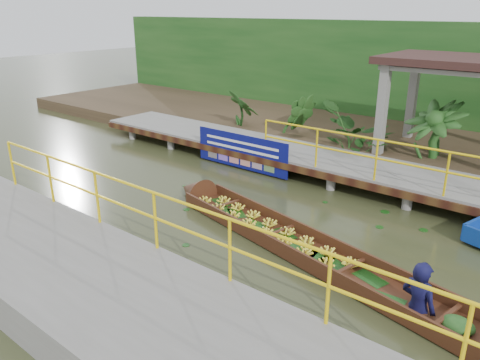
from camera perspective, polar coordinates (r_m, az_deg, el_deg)
The scene contains 9 objects.
ground at distance 10.82m, azimuth -0.58°, elevation -4.00°, with size 80.00×80.00×0.00m, color #2C2E17.
land_strip at distance 16.90m, azimuth 15.82°, elevation 5.03°, with size 30.00×8.00×0.45m, color #332719.
far_dock at distance 13.29m, azimuth 8.89°, elevation 2.65°, with size 16.00×2.06×1.66m.
near_dock at distance 7.52m, azimuth -15.57°, elevation -14.03°, with size 18.00×2.40×1.73m.
pavilion at distance 14.39m, azimuth 26.00°, elevation 11.78°, with size 4.40×3.00×3.00m.
foliage_backdrop at distance 18.86m, azimuth 19.46°, elevation 11.69°, with size 30.00×0.80×4.00m, color #184616.
vendor_boat at distance 8.80m, azimuth 10.11°, elevation -8.67°, with size 8.81×2.67×2.01m.
blue_banner at distance 13.50m, azimuth 0.15°, elevation 3.52°, with size 3.22×0.04×1.00m.
tropical_plants at distance 13.90m, azimuth 21.02°, elevation 5.55°, with size 14.25×1.25×1.57m.
Camera 1 is at (6.26, -7.62, 4.45)m, focal length 35.00 mm.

